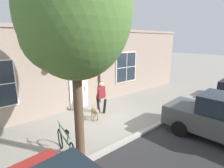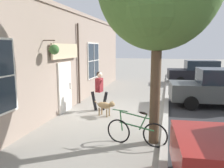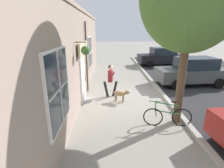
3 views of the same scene
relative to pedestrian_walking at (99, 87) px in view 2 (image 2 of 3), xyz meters
The scene contains 7 objects.
ground_plane 1.34m from the pedestrian_walking, 21.86° to the right, with size 90.00×90.00×0.00m, color gray.
storefront_facade 1.96m from the pedestrian_walking, 167.25° to the right, with size 0.95×18.00×4.38m.
pedestrian_walking is the anchor object (origin of this frame).
dog_on_leash 1.07m from the pedestrian_walking, 56.52° to the right, with size 0.99×0.48×0.67m.
leaning_bicycle 3.68m from the pedestrian_walking, 55.66° to the right, with size 1.74×0.24×1.00m.
parked_car_mid_block 5.53m from the pedestrian_walking, 20.90° to the left, with size 4.44×2.23×1.75m.
parked_car_far_end 9.80m from the pedestrian_walking, 59.15° to the left, with size 4.44×2.23×1.75m.
Camera 2 is at (2.03, -8.45, 2.71)m, focal length 35.00 mm.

